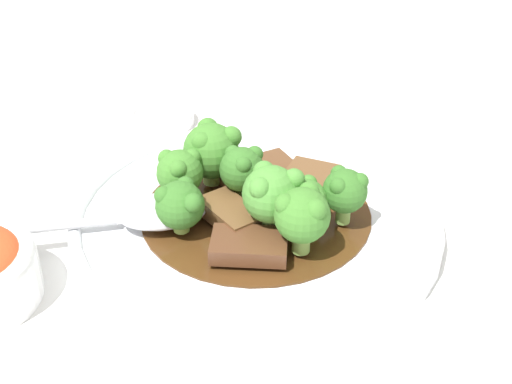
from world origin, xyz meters
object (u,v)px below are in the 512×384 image
at_px(beef_strip_1, 303,190).
at_px(broccoli_floret_0, 302,215).
at_px(broccoli_floret_6, 304,201).
at_px(broccoli_floret_2, 180,172).
at_px(main_plate, 256,218).
at_px(beef_strip_2, 249,246).
at_px(beef_strip_3, 256,171).
at_px(broccoli_floret_3, 180,204).
at_px(serving_spoon, 136,214).
at_px(broccoli_floret_1, 345,191).
at_px(sauce_dish, 161,117).
at_px(beef_strip_0, 230,214).
at_px(broccoli_floret_5, 243,168).
at_px(broccoli_floret_4, 271,193).
at_px(broccoli_floret_7, 214,148).

bearing_deg(beef_strip_1, broccoli_floret_0, -46.96).
height_order(broccoli_floret_0, broccoli_floret_6, broccoli_floret_0).
bearing_deg(broccoli_floret_2, main_plate, 35.95).
bearing_deg(broccoli_floret_0, beef_strip_1, 133.04).
bearing_deg(beef_strip_2, beef_strip_1, 106.70).
height_order(beef_strip_1, broccoli_floret_6, broccoli_floret_6).
distance_m(beef_strip_1, beef_strip_3, 0.05).
relative_size(beef_strip_2, broccoli_floret_3, 1.58).
distance_m(beef_strip_2, broccoli_floret_3, 0.06).
xyz_separation_m(beef_strip_2, serving_spoon, (-0.08, -0.04, 0.00)).
distance_m(broccoli_floret_0, broccoli_floret_1, 0.05).
bearing_deg(broccoli_floret_1, beef_strip_2, -103.71).
relative_size(beef_strip_3, sauce_dish, 1.11).
height_order(beef_strip_0, beef_strip_2, beef_strip_0).
distance_m(beef_strip_1, broccoli_floret_2, 0.10).
height_order(main_plate, broccoli_floret_6, broccoli_floret_6).
distance_m(beef_strip_2, broccoli_floret_2, 0.09).
xyz_separation_m(broccoli_floret_2, serving_spoon, (0.00, -0.04, -0.02)).
xyz_separation_m(broccoli_floret_1, broccoli_floret_5, (-0.07, -0.03, 0.00)).
height_order(beef_strip_1, broccoli_floret_3, broccoli_floret_3).
distance_m(broccoli_floret_0, broccoli_floret_3, 0.09).
bearing_deg(broccoli_floret_1, beef_strip_1, 178.85).
bearing_deg(beef_strip_0, beef_strip_2, -21.42).
bearing_deg(serving_spoon, broccoli_floret_3, 30.14).
distance_m(broccoli_floret_6, serving_spoon, 0.12).
relative_size(beef_strip_0, broccoli_floret_1, 1.25).
bearing_deg(broccoli_floret_4, broccoli_floret_6, 63.50).
xyz_separation_m(broccoli_floret_6, sauce_dish, (-0.23, 0.04, -0.03)).
height_order(main_plate, broccoli_floret_7, broccoli_floret_7).
xyz_separation_m(broccoli_floret_4, serving_spoon, (-0.08, -0.06, -0.03)).
height_order(main_plate, beef_strip_0, beef_strip_0).
bearing_deg(main_plate, beef_strip_0, -92.02).
xyz_separation_m(broccoli_floret_2, broccoli_floret_7, (-0.00, 0.04, 0.00)).
bearing_deg(sauce_dish, beef_strip_3, -7.07).
bearing_deg(beef_strip_1, broccoli_floret_1, -1.15).
xyz_separation_m(broccoli_floret_4, broccoli_floret_6, (0.01, 0.02, -0.01)).
bearing_deg(broccoli_floret_3, beef_strip_0, 66.15).
relative_size(beef_strip_1, broccoli_floret_3, 2.09).
relative_size(broccoli_floret_4, serving_spoon, 0.24).
xyz_separation_m(beef_strip_3, broccoli_floret_0, (0.09, -0.04, 0.03)).
relative_size(broccoli_floret_1, serving_spoon, 0.20).
distance_m(broccoli_floret_1, broccoli_floret_7, 0.11).
distance_m(broccoli_floret_0, broccoli_floret_7, 0.11).
relative_size(beef_strip_0, beef_strip_1, 0.65).
bearing_deg(sauce_dish, broccoli_floret_0, -14.19).
bearing_deg(broccoli_floret_4, beef_strip_0, -156.86).
bearing_deg(sauce_dish, broccoli_floret_7, -18.96).
distance_m(broccoli_floret_4, broccoli_floret_5, 0.05).
bearing_deg(main_plate, broccoli_floret_2, -144.05).
distance_m(main_plate, serving_spoon, 0.09).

